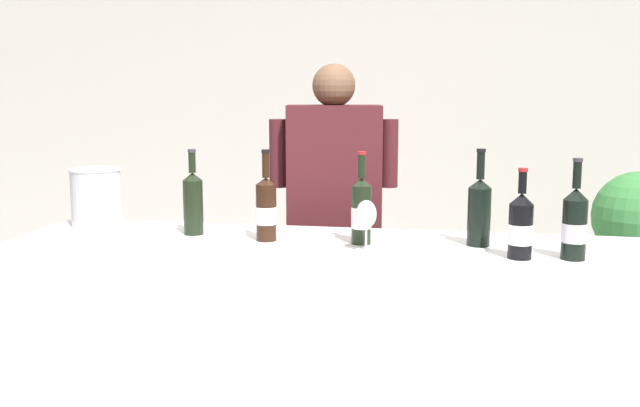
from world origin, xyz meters
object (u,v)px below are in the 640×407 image
at_px(wine_bottle_4, 574,224).
at_px(wine_bottle_1, 479,210).
at_px(wine_bottle_0, 361,211).
at_px(ice_bucket, 96,197).
at_px(wine_bottle_5, 266,209).
at_px(wine_glass, 366,217).
at_px(wine_bottle_3, 193,202).
at_px(person_server, 333,247).
at_px(wine_bottle_2, 521,226).

bearing_deg(wine_bottle_4, wine_bottle_1, 151.46).
distance_m(wine_bottle_0, ice_bucket, 1.13).
height_order(wine_bottle_5, wine_glass, wine_bottle_5).
xyz_separation_m(wine_bottle_1, ice_bucket, (-1.54, 0.11, -0.01)).
relative_size(wine_bottle_3, wine_bottle_4, 0.98).
xyz_separation_m(wine_bottle_0, person_server, (-0.21, 0.65, -0.28)).
height_order(wine_bottle_3, wine_glass, wine_bottle_3).
bearing_deg(wine_bottle_1, wine_bottle_0, -173.80).
bearing_deg(wine_bottle_1, person_server, 136.21).
distance_m(wine_bottle_2, wine_bottle_3, 1.24).
bearing_deg(wine_bottle_4, wine_bottle_0, 170.66).
bearing_deg(wine_bottle_0, wine_glass, -74.77).
bearing_deg(wine_glass, ice_bucket, 166.69).
xyz_separation_m(wine_glass, ice_bucket, (-1.15, 0.27, -0.00)).
bearing_deg(wine_bottle_2, wine_bottle_5, 171.56).
height_order(wine_bottle_2, wine_bottle_5, wine_bottle_5).
relative_size(wine_glass, ice_bucket, 0.75).
distance_m(wine_bottle_0, wine_bottle_3, 0.67).
height_order(wine_bottle_4, ice_bucket, wine_bottle_4).
distance_m(wine_bottle_1, wine_glass, 0.42).
height_order(wine_bottle_1, wine_glass, wine_bottle_1).
bearing_deg(wine_glass, wine_bottle_3, 165.62).
relative_size(wine_bottle_2, wine_bottle_5, 0.89).
relative_size(wine_bottle_0, wine_bottle_2, 1.11).
distance_m(wine_bottle_4, person_server, 1.24).
xyz_separation_m(wine_bottle_5, ice_bucket, (-0.76, 0.16, 0.00)).
xyz_separation_m(wine_bottle_0, wine_bottle_4, (0.73, -0.12, -0.00)).
bearing_deg(wine_bottle_3, ice_bucket, 168.34).
relative_size(wine_bottle_1, ice_bucket, 1.46).
bearing_deg(wine_bottle_0, ice_bucket, 172.13).
xyz_separation_m(wine_bottle_3, person_server, (0.46, 0.59, -0.29)).
bearing_deg(wine_bottle_1, ice_bucket, 175.96).
distance_m(wine_glass, person_server, 0.85).
height_order(wine_bottle_4, wine_glass, wine_bottle_4).
relative_size(wine_bottle_2, wine_bottle_4, 0.90).
distance_m(wine_bottle_3, wine_bottle_4, 1.41).
distance_m(wine_bottle_2, ice_bucket, 1.70).
bearing_deg(wine_bottle_0, wine_bottle_3, 174.76).
xyz_separation_m(wine_bottle_2, wine_glass, (-0.52, 0.02, 0.01)).
bearing_deg(wine_bottle_5, wine_bottle_1, 3.70).
xyz_separation_m(wine_bottle_1, wine_bottle_5, (-0.78, -0.05, -0.01)).
distance_m(wine_bottle_2, wine_glass, 0.52).
xyz_separation_m(wine_bottle_0, wine_bottle_1, (0.42, 0.05, 0.01)).
bearing_deg(wine_bottle_3, person_server, 52.13).
bearing_deg(wine_glass, wine_bottle_1, 22.76).
relative_size(wine_bottle_1, wine_bottle_3, 1.06).
height_order(wine_bottle_5, ice_bucket, wine_bottle_5).
height_order(wine_bottle_0, wine_bottle_2, wine_bottle_0).
bearing_deg(wine_bottle_3, wine_bottle_2, -9.34).
relative_size(wine_bottle_0, wine_bottle_4, 1.00).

